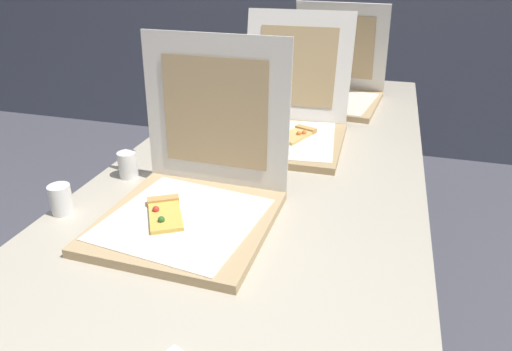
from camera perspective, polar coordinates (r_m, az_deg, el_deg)
The scene contains 6 objects.
table at distance 1.38m, azimuth 1.18°, elevation -0.68°, with size 0.91×2.31×0.72m.
pizza_box_front at distance 1.10m, azimuth -7.96°, elevation -2.49°, with size 0.40×0.42×0.41m.
pizza_box_middle at distance 1.56m, azimuth 3.87°, elevation 6.54°, with size 0.40×0.50×0.40m.
pizza_box_back at distance 2.00m, azimuth 9.57°, elevation 10.64°, with size 0.43×0.43×0.40m.
cup_white_near_center at distance 1.35m, azimuth -15.74°, elevation 1.32°, with size 0.05×0.05×0.07m, color white.
cup_white_near_left at distance 1.21m, azimuth -23.21°, elevation -2.75°, with size 0.05×0.05×0.07m, color white.
Camera 1 is at (0.31, -0.56, 1.30)m, focal length 31.99 mm.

